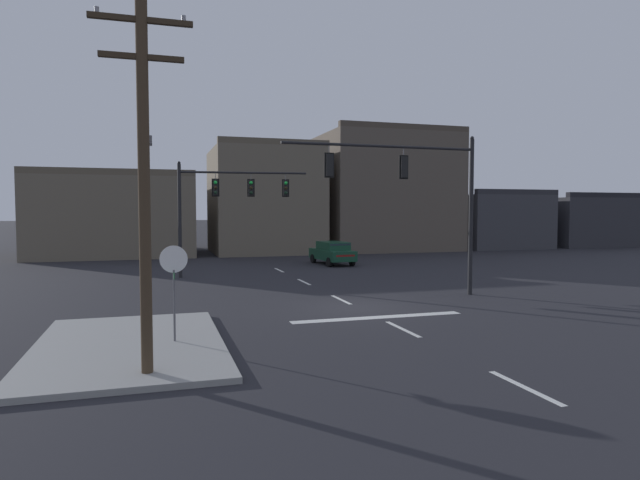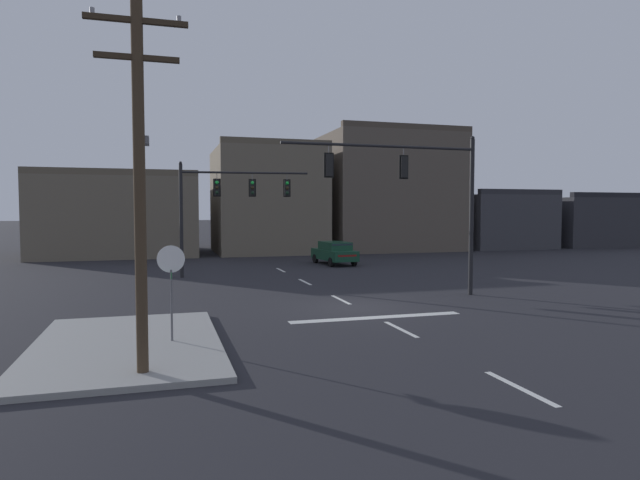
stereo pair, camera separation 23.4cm
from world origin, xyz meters
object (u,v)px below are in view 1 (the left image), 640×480
at_px(signal_mast_near_side, 420,186).
at_px(stop_sign, 174,270).
at_px(utility_pole, 144,171).
at_px(car_lot_nearside, 332,252).
at_px(signal_mast_far_side, 222,198).

distance_m(signal_mast_near_side, stop_sign, 12.33).
bearing_deg(signal_mast_near_side, utility_pole, -143.00).
relative_size(car_lot_nearside, utility_pole, 0.54).
height_order(signal_mast_near_side, utility_pole, utility_pole).
xyz_separation_m(signal_mast_far_side, stop_sign, (-3.23, -15.65, -2.37)).
relative_size(signal_mast_near_side, car_lot_nearside, 1.93).
xyz_separation_m(stop_sign, utility_pole, (-0.70, -2.70, 2.54)).
relative_size(signal_mast_near_side, signal_mast_far_side, 1.22).
height_order(signal_mast_near_side, stop_sign, signal_mast_near_side).
bearing_deg(stop_sign, car_lot_nearside, 60.91).
xyz_separation_m(signal_mast_far_side, car_lot_nearside, (8.22, 4.93, -3.66)).
relative_size(stop_sign, utility_pole, 0.33).
bearing_deg(car_lot_nearside, stop_sign, -119.09).
bearing_deg(signal_mast_far_side, signal_mast_near_side, -53.47).
height_order(signal_mast_far_side, car_lot_nearside, signal_mast_far_side).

